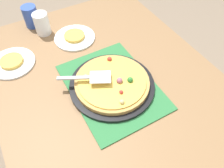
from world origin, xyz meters
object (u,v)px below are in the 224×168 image
plate_near_left (12,63)px  cup_far (31,16)px  pizza_server (89,77)px  served_slice_right (74,36)px  pizza (112,82)px  cup_near (42,24)px  pizza_pan (112,85)px  served_slice_left (12,61)px  plate_far_right (75,38)px

plate_near_left → cup_far: cup_far is taller
pizza_server → served_slice_right: bearing=-12.1°
pizza → served_slice_right: 0.39m
pizza → plate_near_left: (0.37, 0.36, -0.03)m
pizza → cup_near: (0.52, 0.14, 0.03)m
plate_near_left → cup_near: bearing=-53.7°
pizza_pan → cup_near: (0.52, 0.14, 0.05)m
served_slice_left → cup_far: 0.31m
cup_near → plate_far_right: bearing=-134.9°
pizza_pan → pizza_server: size_ratio=1.69×
cup_near → pizza_server: bearing=-173.6°
pizza_pan → pizza: (0.00, -0.00, 0.02)m
pizza → served_slice_left: pizza is taller
served_slice_left → pizza_pan: bearing=-135.8°
plate_near_left → cup_near: size_ratio=1.83×
plate_far_right → pizza_server: (-0.35, 0.08, 0.06)m
cup_near → cup_far: same height
pizza → served_slice_right: (0.39, 0.01, -0.02)m
pizza_pan → plate_near_left: pizza_pan is taller
served_slice_left → cup_near: cup_near is taller
pizza → cup_far: (0.62, 0.17, 0.03)m
pizza_server → pizza: bearing=-116.8°
served_slice_left → cup_far: bearing=-35.8°
pizza_pan → plate_far_right: (0.39, 0.01, -0.01)m
plate_near_left → plate_far_right: bearing=-85.2°
pizza → plate_far_right: pizza is taller
plate_near_left → served_slice_left: (0.00, 0.00, 0.01)m
pizza_pan → served_slice_right: (0.39, 0.01, 0.01)m
cup_far → plate_near_left: bearing=144.2°
cup_near → cup_far: size_ratio=1.00×
pizza_pan → plate_near_left: bearing=44.2°
pizza → cup_near: bearing=15.1°
pizza → served_slice_right: bearing=1.8°
pizza → served_slice_left: (0.37, 0.36, -0.02)m
plate_far_right → cup_far: bearing=35.7°
cup_far → pizza_server: size_ratio=0.53×
served_slice_right → pizza_pan: bearing=-178.2°
pizza → pizza_server: bearing=63.2°
served_slice_right → plate_near_left: bearing=94.8°
pizza → plate_far_right: size_ratio=1.50×
served_slice_right → pizza_server: pizza_server is taller
served_slice_left → pizza_server: bearing=-140.2°
served_slice_left → served_slice_right: 0.34m
plate_far_right → served_slice_right: 0.01m
served_slice_right → pizza_server: (-0.35, 0.08, 0.05)m
pizza → served_slice_left: 0.51m
plate_far_right → served_slice_right: (0.00, -0.00, 0.01)m
pizza → pizza_server: size_ratio=1.47×
plate_near_left → served_slice_left: served_slice_left is taller
plate_far_right → cup_near: bearing=45.1°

